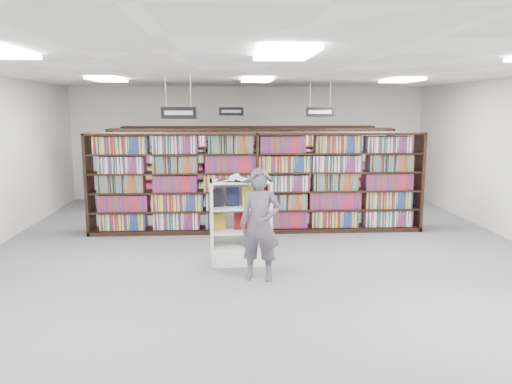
{
  "coord_description": "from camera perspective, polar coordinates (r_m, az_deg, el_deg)",
  "views": [
    {
      "loc": [
        -0.61,
        -8.36,
        2.6
      ],
      "look_at": [
        -0.1,
        0.5,
        1.1
      ],
      "focal_mm": 35.0,
      "sensor_mm": 36.0,
      "label": 1
    }
  ],
  "objects": [
    {
      "name": "floor",
      "position": [
        8.78,
        0.85,
        -7.64
      ],
      "size": [
        12.0,
        12.0,
        0.0
      ],
      "primitive_type": "plane",
      "color": "#5A5A5F",
      "rests_on": "ground"
    },
    {
      "name": "ceiling",
      "position": [
        8.41,
        0.9,
        13.68
      ],
      "size": [
        10.0,
        12.0,
        0.1
      ],
      "primitive_type": "cube",
      "color": "silver",
      "rests_on": "wall_back"
    },
    {
      "name": "wall_back",
      "position": [
        14.41,
        -0.86,
        5.61
      ],
      "size": [
        10.0,
        0.1,
        3.2
      ],
      "primitive_type": "cube",
      "color": "silver",
      "rests_on": "ground"
    },
    {
      "name": "wall_front",
      "position": [
        2.64,
        10.58,
        -12.87
      ],
      "size": [
        10.0,
        0.1,
        3.2
      ],
      "primitive_type": "cube",
      "color": "silver",
      "rests_on": "ground"
    },
    {
      "name": "bookshelf_row_near",
      "position": [
        10.49,
        0.08,
        1.1
      ],
      "size": [
        7.0,
        0.6,
        2.1
      ],
      "color": "black",
      "rests_on": "floor"
    },
    {
      "name": "bookshelf_row_mid",
      "position": [
        12.47,
        -0.46,
        2.45
      ],
      "size": [
        7.0,
        0.6,
        2.1
      ],
      "color": "black",
      "rests_on": "floor"
    },
    {
      "name": "bookshelf_row_far",
      "position": [
        14.16,
        -0.8,
        3.3
      ],
      "size": [
        7.0,
        0.6,
        2.1
      ],
      "color": "black",
      "rests_on": "floor"
    },
    {
      "name": "aisle_sign_left",
      "position": [
        9.4,
        -8.83,
        9.06
      ],
      "size": [
        0.65,
        0.02,
        0.8
      ],
      "color": "#B2B2B7",
      "rests_on": "ceiling"
    },
    {
      "name": "aisle_sign_right",
      "position": [
        11.56,
        7.33,
        9.17
      ],
      "size": [
        0.65,
        0.02,
        0.8
      ],
      "color": "#B2B2B7",
      "rests_on": "ceiling"
    },
    {
      "name": "aisle_sign_center",
      "position": [
        13.36,
        -2.85,
        9.28
      ],
      "size": [
        0.65,
        0.02,
        0.8
      ],
      "color": "#B2B2B7",
      "rests_on": "ceiling"
    },
    {
      "name": "troffer_front_center",
      "position": [
        5.43,
        3.29,
        15.5
      ],
      "size": [
        0.6,
        1.2,
        0.04
      ],
      "primitive_type": "cube",
      "color": "white",
      "rests_on": "ceiling"
    },
    {
      "name": "troffer_back_left",
      "position": [
        10.65,
        -16.64,
        12.21
      ],
      "size": [
        0.6,
        1.2,
        0.04
      ],
      "primitive_type": "cube",
      "color": "white",
      "rests_on": "ceiling"
    },
    {
      "name": "troffer_back_center",
      "position": [
        10.39,
        0.08,
        12.68
      ],
      "size": [
        0.6,
        1.2,
        0.04
      ],
      "primitive_type": "cube",
      "color": "white",
      "rests_on": "ceiling"
    },
    {
      "name": "troffer_back_right",
      "position": [
        10.99,
        16.27,
        12.14
      ],
      "size": [
        0.6,
        1.2,
        0.04
      ],
      "primitive_type": "cube",
      "color": "white",
      "rests_on": "ceiling"
    },
    {
      "name": "endcap_display",
      "position": [
        8.47,
        -1.78,
        -4.95
      ],
      "size": [
        1.04,
        0.57,
        1.42
      ],
      "rotation": [
        0.0,
        0.0,
        0.06
      ],
      "color": "white",
      "rests_on": "floor"
    },
    {
      "name": "open_book",
      "position": [
        8.19,
        -2.4,
        1.5
      ],
      "size": [
        0.66,
        0.5,
        0.13
      ],
      "rotation": [
        0.0,
        0.0,
        -0.3
      ],
      "color": "black",
      "rests_on": "endcap_display"
    },
    {
      "name": "shopper",
      "position": [
        7.54,
        0.46,
        -3.77
      ],
      "size": [
        0.7,
        0.53,
        1.71
      ],
      "primitive_type": "imported",
      "rotation": [
        0.0,
        0.0,
        -0.21
      ],
      "color": "#504C57",
      "rests_on": "floor"
    }
  ]
}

